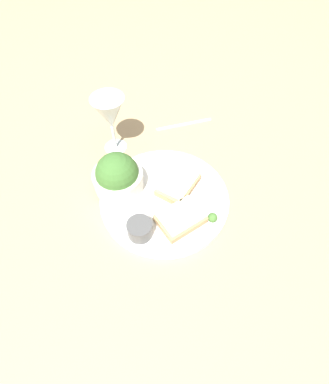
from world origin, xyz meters
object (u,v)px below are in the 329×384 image
cheese_toast_near (178,184)px  fork (184,124)px  sauce_ramekin (140,228)px  salad_bowl (118,176)px  cheese_toast_far (182,218)px  wine_glass (110,115)px

cheese_toast_near → fork: 0.24m
sauce_ramekin → salad_bowl: bearing=-94.2°
salad_bowl → cheese_toast_far: size_ratio=1.12×
sauce_ramekin → cheese_toast_near: (-0.13, -0.07, -0.01)m
salad_bowl → sauce_ramekin: salad_bowl is taller
cheese_toast_far → wine_glass: (0.04, -0.29, 0.09)m
sauce_ramekin → wine_glass: 0.29m
cheese_toast_far → salad_bowl: bearing=-61.3°
cheese_toast_near → cheese_toast_far: size_ratio=1.19×
sauce_ramekin → wine_glass: (-0.06, -0.28, 0.08)m
cheese_toast_near → wine_glass: wine_glass is taller
wine_glass → cheese_toast_near: bearing=110.4°
cheese_toast_near → salad_bowl: bearing=-29.1°
fork → salad_bowl: bearing=27.0°
sauce_ramekin → cheese_toast_far: (-0.09, 0.01, -0.01)m
sauce_ramekin → cheese_toast_near: bearing=-152.1°
salad_bowl → fork: size_ratio=0.71×
cheese_toast_far → sauce_ramekin: bearing=-8.7°
cheese_toast_near → cheese_toast_far: 0.09m
wine_glass → fork: bearing=177.9°
salad_bowl → wine_glass: wine_glass is taller
salad_bowl → wine_glass: 0.16m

